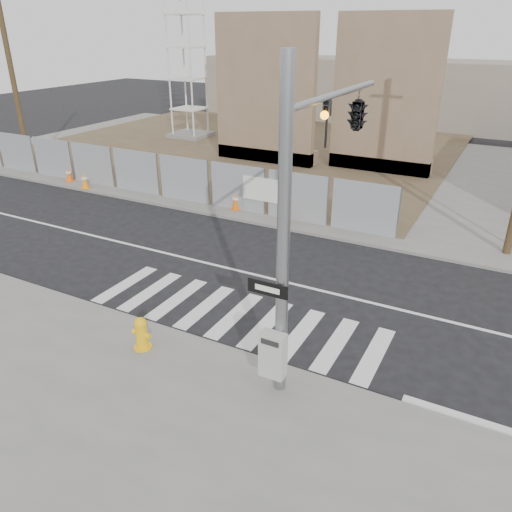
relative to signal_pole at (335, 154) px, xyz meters
The scene contains 12 objects.
ground 5.77m from the signal_pole, 140.66° to the left, with size 100.00×100.00×0.00m, color black.
sidewalk_far 16.91m from the signal_pole, 98.84° to the left, with size 50.00×20.00×0.12m, color slate.
signal_pole is the anchor object (origin of this frame).
chain_link_fence 14.80m from the signal_pole, 150.58° to the left, with size 24.60×0.04×2.00m, color gray.
concrete_wall_left 17.92m from the signal_pole, 122.11° to the left, with size 6.00×1.30×8.00m.
concrete_wall_right 16.46m from the signal_pole, 100.52° to the left, with size 5.50×1.30×8.00m.
utility_pole_left 21.84m from the signal_pole, 159.79° to the left, with size 1.60×0.28×10.00m.
fire_hydrant 6.36m from the signal_pole, 140.59° to the right, with size 0.52×0.46×0.86m.
traffic_cone_a 18.43m from the signal_pole, 157.79° to the left, with size 0.40×0.40×0.72m.
traffic_cone_b 16.78m from the signal_pole, 157.28° to the left, with size 0.43×0.43×0.77m.
traffic_cone_c 10.68m from the signal_pole, 134.01° to the left, with size 0.46×0.46×0.77m.
traffic_cone_d 8.86m from the signal_pole, 122.60° to the left, with size 0.45×0.45×0.80m.
Camera 1 is at (6.19, -12.89, 7.45)m, focal length 35.00 mm.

